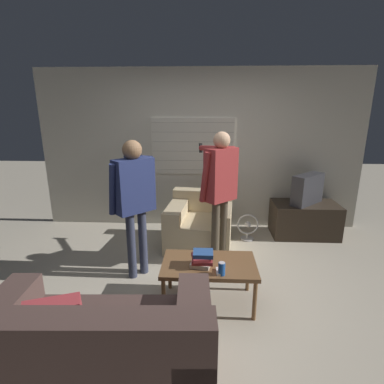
{
  "coord_description": "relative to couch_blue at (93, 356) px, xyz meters",
  "views": [
    {
      "loc": [
        0.11,
        -2.84,
        1.96
      ],
      "look_at": [
        -0.06,
        0.52,
        1.0
      ],
      "focal_mm": 28.0,
      "sensor_mm": 36.0,
      "label": 1
    }
  ],
  "objects": [
    {
      "name": "ground_plane",
      "position": [
        0.64,
        1.22,
        -0.33
      ],
      "size": [
        16.0,
        16.0,
        0.0
      ],
      "primitive_type": "plane",
      "color": "#B2A893"
    },
    {
      "name": "wall_back",
      "position": [
        0.64,
        3.25,
        0.95
      ],
      "size": [
        5.2,
        0.08,
        2.55
      ],
      "color": "#BCB7A8",
      "rests_on": "ground_plane"
    },
    {
      "name": "couch_blue",
      "position": [
        0.0,
        0.0,
        0.0
      ],
      "size": [
        1.65,
        1.01,
        0.89
      ],
      "rotation": [
        0.0,
        0.0,
        0.05
      ],
      "color": "#4C3833",
      "rests_on": "ground_plane"
    },
    {
      "name": "armchair_beige",
      "position": [
        0.67,
        2.46,
        -0.02
      ],
      "size": [
        0.99,
        1.0,
        0.75
      ],
      "rotation": [
        0.0,
        0.0,
        3.03
      ],
      "color": "#C6B289",
      "rests_on": "ground_plane"
    },
    {
      "name": "coffee_table",
      "position": [
        0.79,
        1.07,
        0.08
      ],
      "size": [
        0.94,
        0.56,
        0.45
      ],
      "color": "brown",
      "rests_on": "ground_plane"
    },
    {
      "name": "tv_stand",
      "position": [
        2.3,
        2.85,
        -0.07
      ],
      "size": [
        0.99,
        0.57,
        0.52
      ],
      "color": "#33281E",
      "rests_on": "ground_plane"
    },
    {
      "name": "tv",
      "position": [
        2.29,
        2.86,
        0.42
      ],
      "size": [
        0.58,
        0.56,
        0.46
      ],
      "rotation": [
        0.0,
        0.0,
        3.9
      ],
      "color": "#2D2D33",
      "rests_on": "tv_stand"
    },
    {
      "name": "person_left_standing",
      "position": [
        -0.06,
        1.58,
        0.7
      ],
      "size": [
        0.51,
        0.83,
        1.62
      ],
      "rotation": [
        0.0,
        0.0,
        0.78
      ],
      "color": "#33384C",
      "rests_on": "ground_plane"
    },
    {
      "name": "person_right_standing",
      "position": [
        0.92,
        1.92,
        0.74
      ],
      "size": [
        0.5,
        0.83,
        1.69
      ],
      "rotation": [
        0.0,
        0.0,
        0.76
      ],
      "color": "#4C4233",
      "rests_on": "ground_plane"
    },
    {
      "name": "book_stack",
      "position": [
        0.72,
        1.01,
        0.2
      ],
      "size": [
        0.23,
        0.2,
        0.15
      ],
      "color": "beige",
      "rests_on": "coffee_table"
    },
    {
      "name": "soda_can",
      "position": [
        0.91,
        0.86,
        0.19
      ],
      "size": [
        0.07,
        0.07,
        0.13
      ],
      "color": "#194C9E",
      "rests_on": "coffee_table"
    },
    {
      "name": "spare_remote",
      "position": [
        0.88,
        0.89,
        0.14
      ],
      "size": [
        0.04,
        0.13,
        0.02
      ],
      "rotation": [
        0.0,
        0.0,
        0.02
      ],
      "color": "white",
      "rests_on": "coffee_table"
    },
    {
      "name": "floor_fan",
      "position": [
        1.39,
        2.65,
        -0.13
      ],
      "size": [
        0.32,
        0.2,
        0.41
      ],
      "color": "#A8A8AD",
      "rests_on": "ground_plane"
    }
  ]
}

